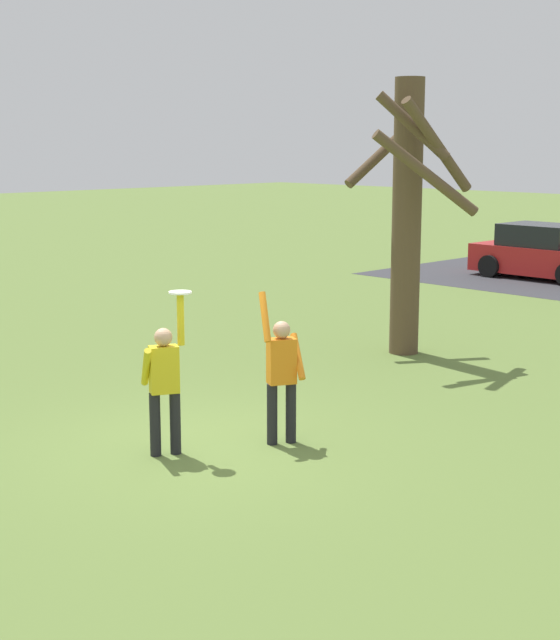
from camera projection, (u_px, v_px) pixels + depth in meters
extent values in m
plane|color=olive|center=(201.00, 446.00, 12.40)|extent=(120.00, 120.00, 0.00)
cylinder|color=black|center=(155.00, 425.00, 11.96)|extent=(0.14, 0.14, 0.82)
cylinder|color=black|center=(175.00, 423.00, 12.04)|extent=(0.14, 0.14, 0.82)
cube|color=gold|center=(164.00, 369.00, 11.87)|extent=(0.36, 0.42, 0.60)
sphere|color=tan|center=(163.00, 337.00, 11.79)|extent=(0.23, 0.23, 0.23)
cylinder|color=gold|center=(146.00, 367.00, 11.80)|extent=(0.46, 0.29, 0.58)
cylinder|color=gold|center=(181.00, 319.00, 11.82)|extent=(0.09, 0.09, 0.66)
cylinder|color=black|center=(291.00, 412.00, 12.50)|extent=(0.14, 0.14, 0.82)
cylinder|color=black|center=(272.00, 414.00, 12.42)|extent=(0.14, 0.14, 0.82)
cube|color=orange|center=(282.00, 361.00, 12.33)|extent=(0.36, 0.42, 0.60)
sphere|color=tan|center=(282.00, 330.00, 12.25)|extent=(0.23, 0.23, 0.23)
cylinder|color=orange|center=(298.00, 356.00, 12.39)|extent=(0.46, 0.29, 0.58)
cylinder|color=orange|center=(265.00, 317.00, 12.15)|extent=(0.34, 0.22, 0.65)
cylinder|color=white|center=(180.00, 292.00, 11.76)|extent=(0.29, 0.29, 0.02)
cube|color=red|center=(544.00, 260.00, 27.66)|extent=(4.11, 1.82, 0.80)
cube|color=black|center=(541.00, 235.00, 27.63)|extent=(2.11, 1.65, 0.64)
cylinder|color=black|center=(522.00, 261.00, 29.22)|extent=(0.66, 0.22, 0.66)
cylinder|color=black|center=(489.00, 266.00, 27.97)|extent=(0.66, 0.22, 0.66)
cylinder|color=brown|center=(407.00, 218.00, 17.48)|extent=(0.55, 0.55, 5.10)
cylinder|color=brown|center=(426.00, 174.00, 16.42)|extent=(1.22, 1.78, 1.52)
cylinder|color=brown|center=(413.00, 126.00, 16.58)|extent=(1.09, 1.08, 1.23)
cylinder|color=brown|center=(437.00, 145.00, 16.61)|extent=(0.48, 1.66, 1.67)
cylinder|color=brown|center=(383.00, 152.00, 17.92)|extent=(0.61, 1.68, 1.35)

